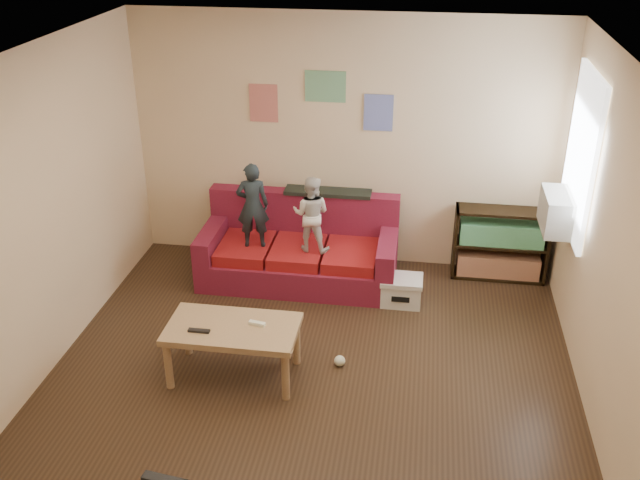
# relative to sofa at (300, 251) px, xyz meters

# --- Properties ---
(room_shell) EXTENTS (4.52, 5.02, 2.72)m
(room_shell) POSITION_rel_sofa_xyz_m (0.39, -1.98, 1.05)
(room_shell) COLOR #3B2819
(room_shell) RESTS_ON ground
(sofa) EXTENTS (2.04, 0.94, 0.90)m
(sofa) POSITION_rel_sofa_xyz_m (0.00, 0.00, 0.00)
(sofa) COLOR maroon
(sofa) RESTS_ON ground
(child_a) EXTENTS (0.36, 0.27, 0.90)m
(child_a) POSITION_rel_sofa_xyz_m (-0.45, -0.17, 0.58)
(child_a) COLOR #1E282E
(child_a) RESTS_ON sofa
(child_b) EXTENTS (0.41, 0.34, 0.79)m
(child_b) POSITION_rel_sofa_xyz_m (0.15, -0.17, 0.52)
(child_b) COLOR silver
(child_b) RESTS_ON sofa
(coffee_table) EXTENTS (1.10, 0.60, 0.49)m
(coffee_table) POSITION_rel_sofa_xyz_m (-0.26, -1.78, 0.12)
(coffee_table) COLOR tan
(coffee_table) RESTS_ON ground
(remote) EXTENTS (0.18, 0.05, 0.02)m
(remote) POSITION_rel_sofa_xyz_m (-0.51, -1.90, 0.20)
(remote) COLOR black
(remote) RESTS_ON coffee_table
(game_controller) EXTENTS (0.15, 0.07, 0.03)m
(game_controller) POSITION_rel_sofa_xyz_m (-0.06, -1.73, 0.21)
(game_controller) COLOR white
(game_controller) RESTS_ON coffee_table
(bookshelf) EXTENTS (0.98, 0.29, 0.78)m
(bookshelf) POSITION_rel_sofa_xyz_m (2.09, 0.32, 0.05)
(bookshelf) COLOR black
(bookshelf) RESTS_ON ground
(window) EXTENTS (0.04, 1.08, 1.48)m
(window) POSITION_rel_sofa_xyz_m (2.61, -0.33, 1.34)
(window) COLOR white
(window) RESTS_ON room_shell
(ac_unit) EXTENTS (0.28, 0.55, 0.35)m
(ac_unit) POSITION_rel_sofa_xyz_m (2.49, -0.33, 0.78)
(ac_unit) COLOR #B7B2A3
(ac_unit) RESTS_ON window
(artwork_left) EXTENTS (0.30, 0.01, 0.40)m
(artwork_left) POSITION_rel_sofa_xyz_m (-0.46, 0.50, 1.45)
(artwork_left) COLOR #D87266
(artwork_left) RESTS_ON room_shell
(artwork_center) EXTENTS (0.42, 0.01, 0.32)m
(artwork_center) POSITION_rel_sofa_xyz_m (0.19, 0.50, 1.65)
(artwork_center) COLOR #72B27F
(artwork_center) RESTS_ON room_shell
(artwork_right) EXTENTS (0.30, 0.01, 0.38)m
(artwork_right) POSITION_rel_sofa_xyz_m (0.74, 0.50, 1.40)
(artwork_right) COLOR #727FCC
(artwork_right) RESTS_ON room_shell
(file_box) EXTENTS (0.42, 0.32, 0.29)m
(file_box) POSITION_rel_sofa_xyz_m (1.10, -0.39, -0.16)
(file_box) COLOR silver
(file_box) RESTS_ON ground
(tissue) EXTENTS (0.12, 0.12, 0.10)m
(tissue) POSITION_rel_sofa_xyz_m (0.62, -1.52, -0.25)
(tissue) COLOR silver
(tissue) RESTS_ON ground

